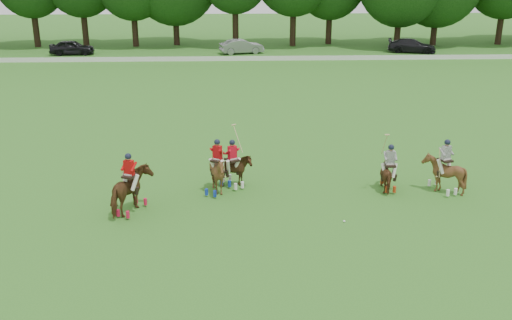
{
  "coord_description": "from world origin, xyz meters",
  "views": [
    {
      "loc": [
        -0.44,
        -18.96,
        9.59
      ],
      "look_at": [
        0.52,
        4.2,
        1.4
      ],
      "focal_mm": 40.0,
      "sensor_mm": 36.0,
      "label": 1
    }
  ],
  "objects_px": {
    "polo_red_a": "(131,191)",
    "polo_stripe_b": "(444,173)",
    "car_mid": "(242,46)",
    "polo_red_b": "(233,170)",
    "polo_red_c": "(218,173)",
    "polo_stripe_a": "(389,174)",
    "polo_ball": "(344,221)",
    "car_left": "(72,47)",
    "car_right": "(412,46)"
  },
  "relations": [
    {
      "from": "car_right",
      "to": "polo_red_a",
      "type": "bearing_deg",
      "value": 164.64
    },
    {
      "from": "car_left",
      "to": "polo_red_c",
      "type": "height_order",
      "value": "polo_red_c"
    },
    {
      "from": "polo_red_a",
      "to": "polo_stripe_a",
      "type": "distance_m",
      "value": 11.02
    },
    {
      "from": "car_right",
      "to": "polo_stripe_b",
      "type": "distance_m",
      "value": 40.19
    },
    {
      "from": "car_mid",
      "to": "polo_red_b",
      "type": "distance_m",
      "value": 37.86
    },
    {
      "from": "polo_red_c",
      "to": "polo_red_a",
      "type": "bearing_deg",
      "value": -150.75
    },
    {
      "from": "polo_red_a",
      "to": "polo_stripe_b",
      "type": "height_order",
      "value": "polo_red_a"
    },
    {
      "from": "car_mid",
      "to": "car_right",
      "type": "bearing_deg",
      "value": -104.57
    },
    {
      "from": "polo_red_a",
      "to": "polo_red_c",
      "type": "distance_m",
      "value": 3.9
    },
    {
      "from": "polo_red_c",
      "to": "polo_ball",
      "type": "bearing_deg",
      "value": -32.89
    },
    {
      "from": "car_left",
      "to": "polo_red_b",
      "type": "distance_m",
      "value": 41.44
    },
    {
      "from": "car_left",
      "to": "polo_ball",
      "type": "relative_size",
      "value": 50.64
    },
    {
      "from": "car_left",
      "to": "car_mid",
      "type": "bearing_deg",
      "value": -93.29
    },
    {
      "from": "car_mid",
      "to": "polo_red_c",
      "type": "distance_m",
      "value": 38.55
    },
    {
      "from": "car_right",
      "to": "polo_red_b",
      "type": "distance_m",
      "value": 42.57
    },
    {
      "from": "car_left",
      "to": "car_mid",
      "type": "relative_size",
      "value": 0.98
    },
    {
      "from": "polo_ball",
      "to": "car_mid",
      "type": "bearing_deg",
      "value": 94.43
    },
    {
      "from": "polo_red_c",
      "to": "polo_ball",
      "type": "distance_m",
      "value": 5.92
    },
    {
      "from": "polo_red_b",
      "to": "car_left",
      "type": "bearing_deg",
      "value": 114.03
    },
    {
      "from": "polo_stripe_a",
      "to": "polo_ball",
      "type": "relative_size",
      "value": 29.2
    },
    {
      "from": "car_left",
      "to": "polo_red_a",
      "type": "distance_m",
      "value": 42.41
    },
    {
      "from": "polo_red_b",
      "to": "polo_stripe_b",
      "type": "height_order",
      "value": "polo_red_b"
    },
    {
      "from": "car_left",
      "to": "polo_stripe_b",
      "type": "height_order",
      "value": "polo_stripe_b"
    },
    {
      "from": "polo_ball",
      "to": "polo_stripe_a",
      "type": "bearing_deg",
      "value": 51.57
    },
    {
      "from": "polo_stripe_b",
      "to": "polo_ball",
      "type": "relative_size",
      "value": 26.49
    },
    {
      "from": "car_mid",
      "to": "polo_red_b",
      "type": "relative_size",
      "value": 1.71
    },
    {
      "from": "car_mid",
      "to": "polo_red_c",
      "type": "relative_size",
      "value": 1.92
    },
    {
      "from": "car_left",
      "to": "car_mid",
      "type": "height_order",
      "value": "car_left"
    },
    {
      "from": "polo_red_c",
      "to": "polo_stripe_a",
      "type": "xyz_separation_m",
      "value": [
        7.45,
        0.0,
        -0.15
      ]
    },
    {
      "from": "car_left",
      "to": "car_right",
      "type": "distance_m",
      "value": 36.36
    },
    {
      "from": "polo_red_a",
      "to": "polo_stripe_a",
      "type": "relative_size",
      "value": 0.95
    },
    {
      "from": "polo_red_a",
      "to": "polo_red_b",
      "type": "height_order",
      "value": "polo_red_b"
    },
    {
      "from": "polo_stripe_b",
      "to": "polo_red_c",
      "type": "bearing_deg",
      "value": 178.14
    },
    {
      "from": "car_mid",
      "to": "polo_ball",
      "type": "xyz_separation_m",
      "value": [
        3.23,
        -41.7,
        -0.72
      ]
    },
    {
      "from": "car_right",
      "to": "polo_ball",
      "type": "relative_size",
      "value": 56.33
    },
    {
      "from": "polo_red_c",
      "to": "polo_ball",
      "type": "xyz_separation_m",
      "value": [
        4.92,
        -3.18,
        -0.84
      ]
    },
    {
      "from": "polo_red_a",
      "to": "polo_red_c",
      "type": "xyz_separation_m",
      "value": [
        3.4,
        1.9,
        -0.04
      ]
    },
    {
      "from": "polo_stripe_b",
      "to": "polo_ball",
      "type": "height_order",
      "value": "polo_stripe_b"
    },
    {
      "from": "polo_red_a",
      "to": "polo_ball",
      "type": "relative_size",
      "value": 27.64
    },
    {
      "from": "car_right",
      "to": "polo_red_c",
      "type": "distance_m",
      "value": 43.45
    },
    {
      "from": "polo_red_c",
      "to": "polo_stripe_b",
      "type": "distance_m",
      "value": 9.75
    },
    {
      "from": "car_mid",
      "to": "polo_red_b",
      "type": "bearing_deg",
      "value": 163.82
    },
    {
      "from": "polo_red_b",
      "to": "polo_stripe_a",
      "type": "height_order",
      "value": "polo_red_b"
    },
    {
      "from": "polo_stripe_b",
      "to": "car_right",
      "type": "bearing_deg",
      "value": 75.04
    },
    {
      "from": "polo_stripe_a",
      "to": "polo_ball",
      "type": "height_order",
      "value": "polo_stripe_a"
    },
    {
      "from": "polo_red_a",
      "to": "polo_stripe_a",
      "type": "bearing_deg",
      "value": 9.98
    },
    {
      "from": "car_mid",
      "to": "polo_red_c",
      "type": "xyz_separation_m",
      "value": [
        -1.7,
        -38.51,
        0.12
      ]
    },
    {
      "from": "car_left",
      "to": "polo_stripe_b",
      "type": "relative_size",
      "value": 1.91
    },
    {
      "from": "polo_red_a",
      "to": "polo_stripe_b",
      "type": "relative_size",
      "value": 1.04
    },
    {
      "from": "polo_stripe_a",
      "to": "polo_red_c",
      "type": "bearing_deg",
      "value": -179.96
    }
  ]
}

